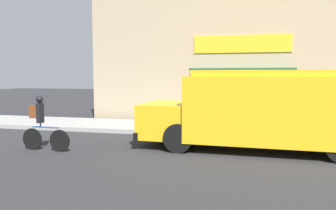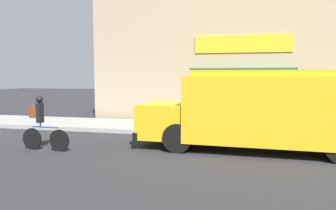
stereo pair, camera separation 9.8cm
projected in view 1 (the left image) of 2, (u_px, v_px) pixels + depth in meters
ground_plane at (227, 138)px, 11.00m from camera, size 70.00×70.00×0.00m
sidewalk at (229, 130)px, 12.27m from camera, size 28.00×2.63×0.16m
storefront at (232, 55)px, 13.69m from camera, size 12.56×0.99×5.92m
school_bus at (267, 109)px, 9.18m from camera, size 6.66×2.85×2.24m
cyclist at (42, 123)px, 9.16m from camera, size 1.50×0.21×1.55m
trash_bin at (272, 115)px, 12.20m from camera, size 0.46×0.46×0.97m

